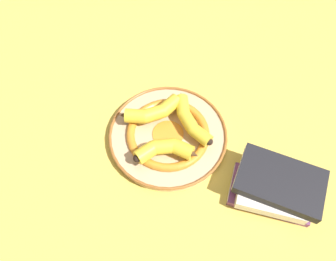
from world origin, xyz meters
TOP-DOWN VIEW (x-y plane):
  - ground_plane at (0.00, 0.00)m, footprint 2.80×2.80m
  - decorative_bowl at (0.01, 0.02)m, footprint 0.33×0.33m
  - banana_a at (-0.03, 0.07)m, footprint 0.14×0.14m
  - banana_b at (0.08, 0.01)m, footprint 0.11×0.17m
  - banana_c at (-0.01, -0.04)m, footprint 0.18×0.10m
  - book_stack at (-0.29, -0.04)m, footprint 0.24×0.21m

SIDE VIEW (x-z plane):
  - ground_plane at x=0.00m, z-range 0.00..0.00m
  - decorative_bowl at x=0.01m, z-range 0.00..0.04m
  - book_stack at x=-0.29m, z-range 0.00..0.08m
  - banana_c at x=-0.01m, z-range 0.04..0.07m
  - banana_b at x=0.08m, z-range 0.04..0.08m
  - banana_a at x=-0.03m, z-range 0.04..0.08m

